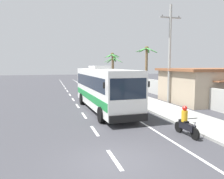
{
  "coord_description": "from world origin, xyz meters",
  "views": [
    {
      "loc": [
        -2.37,
        -8.01,
        3.72
      ],
      "look_at": [
        2.56,
        9.7,
        1.7
      ],
      "focal_mm": 35.93,
      "sensor_mm": 36.0,
      "label": 1
    }
  ],
  "objects": [
    {
      "name": "palm_fourth",
      "position": [
        8.42,
        30.51,
        4.35
      ],
      "size": [
        2.94,
        3.02,
        5.89
      ],
      "color": "brown",
      "rests_on": "ground"
    },
    {
      "name": "lane_markings",
      "position": [
        2.09,
        14.71,
        0.0
      ],
      "size": [
        3.47,
        71.0,
        0.01
      ],
      "color": "white",
      "rests_on": "ground"
    },
    {
      "name": "sidewalk_kerb",
      "position": [
        6.8,
        10.0,
        0.07
      ],
      "size": [
        3.2,
        90.0,
        0.14
      ],
      "primitive_type": "cube",
      "color": "#999993",
      "rests_on": "ground"
    },
    {
      "name": "boundary_wall",
      "position": [
        10.6,
        14.0,
        0.91
      ],
      "size": [
        0.24,
        60.0,
        1.83
      ],
      "primitive_type": "cube",
      "color": "#B2B2AD",
      "rests_on": "ground"
    },
    {
      "name": "palm_third",
      "position": [
        9.62,
        34.0,
        4.05
      ],
      "size": [
        3.89,
        3.75,
        5.32
      ],
      "color": "brown",
      "rests_on": "ground"
    },
    {
      "name": "ground_plane",
      "position": [
        0.0,
        0.0,
        0.0
      ],
      "size": [
        160.0,
        160.0,
        0.0
      ],
      "primitive_type": "plane",
      "color": "#3A3A3F"
    },
    {
      "name": "motorcycle_beside_bus",
      "position": [
        4.48,
        2.05,
        0.64
      ],
      "size": [
        0.56,
        1.96,
        1.57
      ],
      "color": "black",
      "rests_on": "ground"
    },
    {
      "name": "coach_bus_foreground",
      "position": [
        1.84,
        9.73,
        1.9
      ],
      "size": [
        3.17,
        11.21,
        3.65
      ],
      "color": "white",
      "rests_on": "ground"
    },
    {
      "name": "utility_pole_mid",
      "position": [
        8.85,
        11.53,
        4.91
      ],
      "size": [
        2.19,
        0.24,
        9.4
      ],
      "color": "#9E9E99",
      "rests_on": "ground"
    },
    {
      "name": "motorcycle_trailing",
      "position": [
        3.93,
        18.1,
        0.66
      ],
      "size": [
        0.56,
        1.96,
        1.64
      ],
      "color": "black",
      "rests_on": "ground"
    },
    {
      "name": "roadside_building",
      "position": [
        14.68,
        10.95,
        1.71
      ],
      "size": [
        11.89,
        7.42,
        3.38
      ],
      "color": "tan",
      "rests_on": "ground"
    },
    {
      "name": "palm_second",
      "position": [
        10.39,
        20.28,
        4.33
      ],
      "size": [
        2.9,
        3.11,
        6.26
      ],
      "color": "brown",
      "rests_on": "ground"
    }
  ]
}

